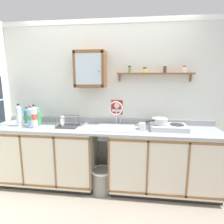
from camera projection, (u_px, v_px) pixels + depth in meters
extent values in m
plane|color=#9E9384|center=(101.00, 201.00, 2.54)|extent=(6.20, 6.20, 0.00)
cube|color=silver|center=(107.00, 103.00, 2.95)|extent=(3.80, 0.05, 2.44)
cube|color=white|center=(107.00, 22.00, 2.70)|extent=(3.80, 0.02, 0.05)
cube|color=black|center=(51.00, 179.00, 2.99)|extent=(1.41, 0.53, 0.08)
cube|color=beige|center=(48.00, 154.00, 2.88)|extent=(1.44, 0.59, 0.80)
cube|color=brown|center=(36.00, 137.00, 2.52)|extent=(1.44, 0.01, 0.03)
cube|color=brown|center=(40.00, 186.00, 2.66)|extent=(1.44, 0.01, 0.03)
cube|color=brown|center=(21.00, 161.00, 2.62)|extent=(0.02, 0.01, 0.74)
cube|color=brown|center=(55.00, 163.00, 2.56)|extent=(0.02, 0.01, 0.74)
cube|color=brown|center=(90.00, 165.00, 2.50)|extent=(0.02, 0.01, 0.74)
cube|color=black|center=(162.00, 187.00, 2.78)|extent=(1.45, 0.53, 0.08)
cube|color=beige|center=(164.00, 160.00, 2.67)|extent=(1.48, 0.59, 0.80)
cube|color=brown|center=(169.00, 142.00, 2.31)|extent=(1.48, 0.01, 0.03)
cube|color=brown|center=(166.00, 195.00, 2.45)|extent=(1.48, 0.01, 0.03)
cube|color=brown|center=(109.00, 166.00, 2.47)|extent=(0.02, 0.01, 0.74)
cube|color=brown|center=(147.00, 169.00, 2.41)|extent=(0.02, 0.01, 0.74)
cube|color=brown|center=(188.00, 171.00, 2.35)|extent=(0.02, 0.01, 0.74)
cube|color=#9EA3A8|center=(104.00, 129.00, 2.70)|extent=(3.16, 0.62, 0.03)
cube|color=#9EA3A8|center=(107.00, 121.00, 2.96)|extent=(3.16, 0.02, 0.08)
cube|color=silver|center=(116.00, 127.00, 2.69)|extent=(0.53, 0.43, 0.01)
cube|color=slate|center=(116.00, 137.00, 2.72)|extent=(0.45, 0.36, 0.01)
cube|color=slate|center=(117.00, 129.00, 2.88)|extent=(0.45, 0.01, 0.14)
cube|color=slate|center=(114.00, 137.00, 2.53)|extent=(0.45, 0.01, 0.14)
cylinder|color=#4C4C51|center=(116.00, 137.00, 2.72)|extent=(0.04, 0.04, 0.01)
cylinder|color=silver|center=(116.00, 123.00, 2.93)|extent=(0.05, 0.05, 0.02)
cylinder|color=silver|center=(116.00, 115.00, 2.90)|extent=(0.02, 0.02, 0.23)
torus|color=silver|center=(116.00, 108.00, 2.79)|extent=(0.21, 0.02, 0.21)
cylinder|color=silver|center=(120.00, 121.00, 2.91)|extent=(0.02, 0.02, 0.05)
cube|color=silver|center=(168.00, 127.00, 2.60)|extent=(0.48, 0.32, 0.07)
cylinder|color=#2D2D2D|center=(160.00, 124.00, 2.63)|extent=(0.19, 0.19, 0.01)
cylinder|color=#2D2D2D|center=(177.00, 125.00, 2.60)|extent=(0.19, 0.19, 0.01)
cylinder|color=black|center=(161.00, 130.00, 2.47)|extent=(0.03, 0.02, 0.03)
cylinder|color=black|center=(180.00, 131.00, 2.44)|extent=(0.03, 0.02, 0.03)
cylinder|color=silver|center=(160.00, 121.00, 2.62)|extent=(0.21, 0.21, 0.08)
torus|color=silver|center=(160.00, 118.00, 2.61)|extent=(0.21, 0.21, 0.01)
cylinder|color=black|center=(150.00, 121.00, 2.52)|extent=(0.13, 0.11, 0.02)
cylinder|color=teal|center=(27.00, 117.00, 2.94)|extent=(0.08, 0.08, 0.20)
cone|color=teal|center=(26.00, 109.00, 2.92)|extent=(0.08, 0.08, 0.04)
cylinder|color=#2D59B2|center=(26.00, 107.00, 2.92)|extent=(0.04, 0.04, 0.02)
cylinder|color=#4C9959|center=(27.00, 117.00, 2.94)|extent=(0.08, 0.08, 0.06)
cylinder|color=silver|center=(19.00, 117.00, 2.77)|extent=(0.07, 0.07, 0.27)
cone|color=silver|center=(18.00, 106.00, 2.74)|extent=(0.07, 0.07, 0.03)
cylinder|color=#262626|center=(18.00, 104.00, 2.74)|extent=(0.03, 0.03, 0.02)
cylinder|color=white|center=(19.00, 118.00, 2.77)|extent=(0.08, 0.08, 0.08)
cylinder|color=#4CB266|center=(38.00, 118.00, 2.83)|extent=(0.08, 0.08, 0.21)
cone|color=#4CB266|center=(38.00, 110.00, 2.81)|extent=(0.08, 0.08, 0.04)
cylinder|color=white|center=(37.00, 108.00, 2.80)|extent=(0.04, 0.04, 0.02)
cylinder|color=#4C9959|center=(38.00, 117.00, 2.83)|extent=(0.08, 0.08, 0.06)
cylinder|color=#8CB7E0|center=(30.00, 118.00, 2.78)|extent=(0.08, 0.08, 0.24)
cone|color=#8CB7E0|center=(30.00, 108.00, 2.75)|extent=(0.08, 0.08, 0.04)
cylinder|color=red|center=(29.00, 106.00, 2.75)|extent=(0.04, 0.04, 0.02)
cylinder|color=#4C9959|center=(30.00, 117.00, 2.78)|extent=(0.08, 0.08, 0.07)
cylinder|color=white|center=(35.00, 118.00, 2.67)|extent=(0.07, 0.07, 0.28)
cone|color=white|center=(34.00, 107.00, 2.64)|extent=(0.07, 0.07, 0.03)
cylinder|color=#262626|center=(34.00, 105.00, 2.64)|extent=(0.03, 0.03, 0.02)
cylinder|color=#D84C3F|center=(34.00, 117.00, 2.67)|extent=(0.07, 0.07, 0.08)
cube|color=#333338|center=(68.00, 126.00, 2.76)|extent=(0.29, 0.24, 0.01)
cylinder|color=#4C4F54|center=(55.00, 123.00, 2.65)|extent=(0.01, 0.01, 0.13)
cylinder|color=#4C4F54|center=(74.00, 123.00, 2.62)|extent=(0.01, 0.01, 0.13)
cylinder|color=#4C4F54|center=(62.00, 119.00, 2.87)|extent=(0.01, 0.01, 0.13)
cylinder|color=#4C4F54|center=(79.00, 120.00, 2.84)|extent=(0.01, 0.01, 0.13)
cylinder|color=#4C4F54|center=(64.00, 118.00, 2.62)|extent=(0.27, 0.01, 0.01)
cylinder|color=#4C4F54|center=(70.00, 115.00, 2.84)|extent=(0.27, 0.01, 0.01)
cylinder|color=white|center=(63.00, 121.00, 2.75)|extent=(0.01, 0.16, 0.16)
cylinder|color=white|center=(142.00, 126.00, 2.62)|extent=(0.09, 0.09, 0.09)
torus|color=white|center=(138.00, 126.00, 2.62)|extent=(0.06, 0.01, 0.06)
cube|color=brown|center=(90.00, 69.00, 2.74)|extent=(0.44, 0.24, 0.51)
cube|color=silver|center=(88.00, 69.00, 2.62)|extent=(0.36, 0.01, 0.42)
cube|color=brown|center=(74.00, 69.00, 2.64)|extent=(0.04, 0.01, 0.48)
cube|color=brown|center=(103.00, 69.00, 2.59)|extent=(0.04, 0.01, 0.48)
cube|color=brown|center=(88.00, 51.00, 2.57)|extent=(0.42, 0.01, 0.04)
cube|color=brown|center=(89.00, 86.00, 2.66)|extent=(0.42, 0.01, 0.04)
sphere|color=olive|center=(99.00, 71.00, 2.59)|extent=(0.02, 0.02, 0.02)
cube|color=brown|center=(155.00, 74.00, 2.69)|extent=(1.06, 0.14, 0.02)
cube|color=brown|center=(120.00, 78.00, 2.81)|extent=(0.02, 0.03, 0.10)
cube|color=brown|center=(191.00, 78.00, 2.69)|extent=(0.02, 0.03, 0.10)
cylinder|color=#598C3F|center=(130.00, 70.00, 2.72)|extent=(0.04, 0.04, 0.08)
cylinder|color=black|center=(130.00, 66.00, 2.72)|extent=(0.04, 0.04, 0.02)
cylinder|color=#E0C659|center=(145.00, 71.00, 2.69)|extent=(0.05, 0.05, 0.06)
cylinder|color=black|center=(145.00, 68.00, 2.69)|extent=(0.05, 0.05, 0.02)
cylinder|color=#4C3326|center=(165.00, 69.00, 2.66)|extent=(0.04, 0.04, 0.09)
cylinder|color=white|center=(165.00, 65.00, 2.65)|extent=(0.05, 0.05, 0.02)
cylinder|color=silver|center=(184.00, 70.00, 2.62)|extent=(0.05, 0.05, 0.08)
cylinder|color=red|center=(185.00, 66.00, 2.61)|extent=(0.05, 0.05, 0.02)
cube|color=#B2261E|center=(117.00, 107.00, 2.91)|extent=(0.17, 0.01, 0.22)
cube|color=white|center=(117.00, 111.00, 2.92)|extent=(0.15, 0.00, 0.04)
cylinder|color=white|center=(117.00, 106.00, 2.90)|extent=(0.08, 0.00, 0.08)
cylinder|color=gray|center=(102.00, 181.00, 2.72)|extent=(0.28, 0.28, 0.33)
torus|color=white|center=(102.00, 170.00, 2.69)|extent=(0.32, 0.32, 0.03)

